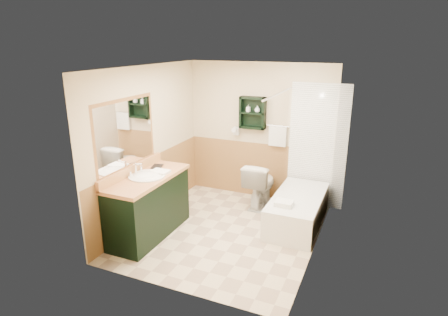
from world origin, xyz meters
TOP-DOWN VIEW (x-y plane):
  - floor at (0.00, 0.00)m, footprint 3.00×3.00m
  - back_wall at (0.00, 1.52)m, footprint 2.60×0.04m
  - left_wall at (-1.32, 0.00)m, footprint 0.04×3.00m
  - right_wall at (1.32, 0.00)m, footprint 0.04×3.00m
  - ceiling at (0.00, 0.00)m, footprint 2.60×3.00m
  - wainscot_left at (-1.29, 0.00)m, footprint 2.98×2.98m
  - wainscot_back at (0.00, 1.49)m, footprint 2.58×2.58m
  - mirror_frame at (-1.27, -0.55)m, footprint 1.30×1.30m
  - mirror_glass at (-1.27, -0.55)m, footprint 1.20×1.20m
  - tile_right at (1.28, 0.75)m, footprint 1.50×1.50m
  - tile_back at (1.03, 1.48)m, footprint 0.95×0.95m
  - tile_accent at (1.27, 0.75)m, footprint 1.50×1.50m
  - wall_shelf at (-0.10, 1.41)m, footprint 0.45×0.15m
  - hair_dryer at (-0.40, 1.43)m, footprint 0.10×0.24m
  - towel_bar at (0.35, 1.45)m, footprint 0.40×0.06m
  - curtain_rod at (0.53, 0.75)m, footprint 0.03×1.60m
  - shower_curtain at (0.53, 0.92)m, footprint 1.05×1.05m
  - vanity at (-0.99, -0.51)m, footprint 0.59×1.43m
  - bathtub at (0.93, 0.66)m, footprint 0.71×1.50m
  - toilet at (0.17, 1.10)m, footprint 0.44×0.79m
  - counter_towel at (-0.90, -0.32)m, footprint 0.26×0.20m
  - vanity_book at (-1.16, -0.12)m, footprint 0.15×0.06m
  - tub_towel at (0.81, 0.23)m, footprint 0.25×0.21m
  - soap_bottle_a at (-0.18, 1.40)m, footprint 0.08×0.13m
  - soap_bottle_b at (-0.01, 1.40)m, footprint 0.11×0.13m

SIDE VIEW (x-z plane):
  - floor at x=0.00m, z-range 0.00..0.00m
  - bathtub at x=0.93m, z-range 0.00..0.47m
  - toilet at x=0.17m, z-range 0.00..0.77m
  - vanity at x=-0.99m, z-range 0.00..0.91m
  - wainscot_left at x=-1.29m, z-range 0.00..1.00m
  - wainscot_back at x=0.00m, z-range 0.00..1.00m
  - tub_towel at x=0.81m, z-range 0.47..0.54m
  - counter_towel at x=-0.90m, z-range 0.91..0.95m
  - vanity_book at x=-1.16m, z-range 0.91..1.11m
  - tile_right at x=1.28m, z-range 0.00..2.10m
  - tile_back at x=1.03m, z-range 0.00..2.10m
  - shower_curtain at x=0.53m, z-range 0.30..2.00m
  - back_wall at x=0.00m, z-range 0.00..2.40m
  - left_wall at x=-1.32m, z-range 0.00..2.40m
  - right_wall at x=1.32m, z-range 0.00..2.40m
  - hair_dryer at x=-0.40m, z-range 1.11..1.29m
  - towel_bar at x=0.35m, z-range 1.15..1.55m
  - mirror_frame at x=-1.27m, z-range 1.00..2.00m
  - mirror_glass at x=-1.27m, z-range 1.05..1.95m
  - wall_shelf at x=-0.10m, z-range 1.27..1.83m
  - soap_bottle_a at x=-0.18m, z-range 1.56..1.62m
  - soap_bottle_b at x=-0.01m, z-range 1.56..1.65m
  - tile_accent at x=1.27m, z-range 1.85..1.95m
  - curtain_rod at x=0.53m, z-range 1.98..2.02m
  - ceiling at x=0.00m, z-range 2.40..2.44m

